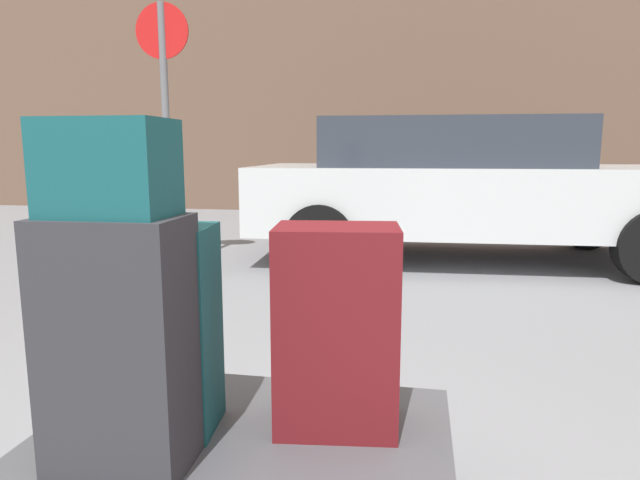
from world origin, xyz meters
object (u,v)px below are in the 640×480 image
at_px(parked_car, 463,186).
at_px(bollard_kerb_near, 558,212).
at_px(luggage_cart, 245,455).
at_px(no_parking_sign, 165,108).
at_px(duffel_bag_teal_topmost_pile, 109,168).
at_px(suitcase_charcoal_front_right, 120,344).
at_px(suitcase_teal_rear_left, 155,329).
at_px(suitcase_maroon_stacked_top, 337,328).

relative_size(parked_car, bollard_kerb_near, 6.51).
height_order(luggage_cart, no_parking_sign, no_parking_sign).
bearing_deg(bollard_kerb_near, duffel_bag_teal_topmost_pile, -111.49).
height_order(suitcase_charcoal_front_right, suitcase_teal_rear_left, suitcase_charcoal_front_right).
distance_m(duffel_bag_teal_topmost_pile, parked_car, 4.73).
bearing_deg(bollard_kerb_near, parked_car, -128.05).
xyz_separation_m(suitcase_teal_rear_left, bollard_kerb_near, (2.48, 6.08, -0.29)).
bearing_deg(duffel_bag_teal_topmost_pile, parked_car, 74.66).
distance_m(suitcase_charcoal_front_right, suitcase_teal_rear_left, 0.19).
bearing_deg(suitcase_charcoal_front_right, duffel_bag_teal_topmost_pile, 0.00).
height_order(suitcase_maroon_stacked_top, suitcase_teal_rear_left, suitcase_teal_rear_left).
xyz_separation_m(duffel_bag_teal_topmost_pile, parked_car, (1.15, 4.58, -0.32)).
bearing_deg(luggage_cart, suitcase_teal_rear_left, -176.34).
xyz_separation_m(suitcase_teal_rear_left, parked_car, (1.15, 4.39, 0.13)).
bearing_deg(no_parking_sign, bollard_kerb_near, 31.72).
distance_m(luggage_cart, suitcase_charcoal_front_right, 0.50).
xyz_separation_m(parked_car, bollard_kerb_near, (1.32, 1.69, -0.42)).
relative_size(suitcase_charcoal_front_right, bollard_kerb_near, 0.93).
bearing_deg(suitcase_maroon_stacked_top, suitcase_charcoal_front_right, -156.10).
bearing_deg(parked_car, no_parking_sign, -163.06).
bearing_deg(parked_car, luggage_cart, -101.69).
distance_m(suitcase_charcoal_front_right, suitcase_maroon_stacked_top, 0.57).
bearing_deg(duffel_bag_teal_topmost_pile, suitcase_charcoal_front_right, 0.00).
xyz_separation_m(suitcase_maroon_stacked_top, duffel_bag_teal_topmost_pile, (-0.49, -0.29, 0.45)).
bearing_deg(parked_car, bollard_kerb_near, 51.95).
bearing_deg(parked_car, suitcase_teal_rear_left, -104.70).
height_order(suitcase_maroon_stacked_top, duffel_bag_teal_topmost_pile, duffel_bag_teal_topmost_pile).
relative_size(suitcase_maroon_stacked_top, parked_car, 0.13).
distance_m(luggage_cart, parked_car, 4.49).
xyz_separation_m(duffel_bag_teal_topmost_pile, bollard_kerb_near, (2.47, 6.27, -0.74)).
bearing_deg(no_parking_sign, luggage_cart, -61.89).
distance_m(suitcase_teal_rear_left, parked_car, 4.54).
relative_size(suitcase_charcoal_front_right, duffel_bag_teal_topmost_pile, 2.19).
bearing_deg(bollard_kerb_near, luggage_cart, -110.18).
bearing_deg(parked_car, duffel_bag_teal_topmost_pile, -104.04).
height_order(suitcase_maroon_stacked_top, parked_car, parked_car).
xyz_separation_m(suitcase_charcoal_front_right, duffel_bag_teal_topmost_pile, (0.00, 0.00, 0.43)).
relative_size(luggage_cart, suitcase_maroon_stacked_top, 1.99).
xyz_separation_m(suitcase_maroon_stacked_top, parked_car, (0.66, 4.29, 0.13)).
relative_size(bollard_kerb_near, no_parking_sign, 0.28).
relative_size(suitcase_teal_rear_left, duffel_bag_teal_topmost_pile, 2.03).
bearing_deg(suitcase_maroon_stacked_top, duffel_bag_teal_topmost_pile, -156.10).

